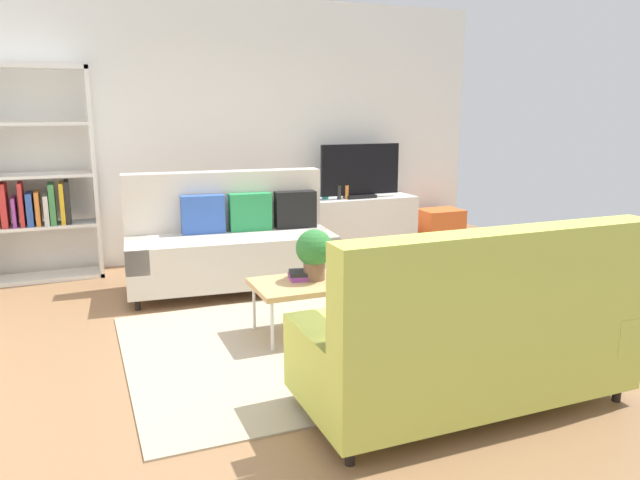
# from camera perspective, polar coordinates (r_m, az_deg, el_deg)

# --- Properties ---
(ground_plane) EXTENTS (7.68, 7.68, 0.00)m
(ground_plane) POSITION_cam_1_polar(r_m,az_deg,el_deg) (4.63, -1.11, -9.14)
(ground_plane) COLOR #936B47
(wall_far) EXTENTS (6.40, 0.12, 2.90)m
(wall_far) POSITION_cam_1_polar(r_m,az_deg,el_deg) (7.00, -9.55, 10.21)
(wall_far) COLOR white
(wall_far) RESTS_ON ground_plane
(area_rug) EXTENTS (2.90, 2.20, 0.01)m
(area_rug) POSITION_cam_1_polar(r_m,az_deg,el_deg) (4.54, 0.87, -9.52)
(area_rug) COLOR tan
(area_rug) RESTS_ON ground_plane
(couch_beige) EXTENTS (1.96, 0.99, 1.10)m
(couch_beige) POSITION_cam_1_polar(r_m,az_deg,el_deg) (5.79, -8.44, -0.18)
(couch_beige) COLOR beige
(couch_beige) RESTS_ON ground_plane
(couch_green) EXTENTS (1.90, 0.85, 1.10)m
(couch_green) POSITION_cam_1_polar(r_m,az_deg,el_deg) (3.54, 13.81, -8.74)
(couch_green) COLOR #C1CC51
(couch_green) RESTS_ON ground_plane
(coffee_table) EXTENTS (1.10, 0.56, 0.42)m
(coffee_table) POSITION_cam_1_polar(r_m,az_deg,el_deg) (4.61, 0.49, -4.10)
(coffee_table) COLOR tan
(coffee_table) RESTS_ON ground_plane
(tv_console) EXTENTS (1.40, 0.44, 0.64)m
(tv_console) POSITION_cam_1_polar(r_m,az_deg,el_deg) (7.34, 3.69, 1.56)
(tv_console) COLOR silver
(tv_console) RESTS_ON ground_plane
(tv) EXTENTS (1.00, 0.20, 0.64)m
(tv) POSITION_cam_1_polar(r_m,az_deg,el_deg) (7.23, 3.83, 6.46)
(tv) COLOR black
(tv) RESTS_ON tv_console
(bookshelf) EXTENTS (1.10, 0.36, 2.10)m
(bookshelf) POSITION_cam_1_polar(r_m,az_deg,el_deg) (6.56, -25.37, 4.76)
(bookshelf) COLOR white
(bookshelf) RESTS_ON ground_plane
(storage_trunk) EXTENTS (0.52, 0.40, 0.44)m
(storage_trunk) POSITION_cam_1_polar(r_m,az_deg,el_deg) (7.81, 11.29, 1.26)
(storage_trunk) COLOR orange
(storage_trunk) RESTS_ON ground_plane
(potted_plant) EXTENTS (0.28, 0.28, 0.39)m
(potted_plant) POSITION_cam_1_polar(r_m,az_deg,el_deg) (4.55, -0.55, -1.06)
(potted_plant) COLOR brown
(potted_plant) RESTS_ON coffee_table
(table_book_0) EXTENTS (0.26, 0.21, 0.04)m
(table_book_0) POSITION_cam_1_polar(r_m,az_deg,el_deg) (4.62, -1.41, -3.48)
(table_book_0) COLOR purple
(table_book_0) RESTS_ON coffee_table
(table_book_1) EXTENTS (0.28, 0.23, 0.03)m
(table_book_1) POSITION_cam_1_polar(r_m,az_deg,el_deg) (4.61, -1.41, -3.10)
(table_book_1) COLOR #262626
(table_book_1) RESTS_ON table_book_0
(vase_0) EXTENTS (0.10, 0.10, 0.16)m
(vase_0) POSITION_cam_1_polar(r_m,az_deg,el_deg) (7.09, -0.69, 4.48)
(vase_0) COLOR #4C72B2
(vase_0) RESTS_ON tv_console
(vase_1) EXTENTS (0.08, 0.08, 0.15)m
(vase_1) POSITION_cam_1_polar(r_m,az_deg,el_deg) (7.15, 0.50, 4.52)
(vase_1) COLOR #33B29E
(vase_1) RESTS_ON tv_console
(bottle_0) EXTENTS (0.05, 0.05, 0.17)m
(bottle_0) POSITION_cam_1_polar(r_m,az_deg,el_deg) (7.12, 1.83, 4.53)
(bottle_0) COLOR #262626
(bottle_0) RESTS_ON tv_console
(bottle_1) EXTENTS (0.05, 0.05, 0.16)m
(bottle_1) POSITION_cam_1_polar(r_m,az_deg,el_deg) (7.16, 2.54, 4.55)
(bottle_1) COLOR orange
(bottle_1) RESTS_ON tv_console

